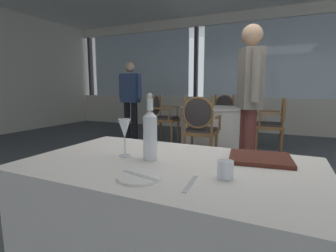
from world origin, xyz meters
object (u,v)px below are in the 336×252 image
at_px(diner_person_0, 130,96).
at_px(side_plate, 140,177).
at_px(water_tumbler, 225,169).
at_px(menu_book, 260,158).
at_px(diner_person_1, 249,95).
at_px(dining_chair_0_0, 275,120).
at_px(dining_chair_0_1, 223,112).
at_px(wine_glass, 125,130).
at_px(dining_chair_0_2, 162,114).
at_px(dining_chair_0_3, 200,124).
at_px(water_bottle, 150,133).

bearing_deg(diner_person_0, side_plate, -145.65).
xyz_separation_m(water_tumbler, menu_book, (0.11, 0.33, -0.03)).
distance_m(water_tumbler, diner_person_1, 1.96).
relative_size(dining_chair_0_0, dining_chair_0_1, 0.97).
relative_size(wine_glass, dining_chair_0_0, 0.22).
xyz_separation_m(wine_glass, diner_person_1, (0.40, 1.83, 0.14)).
relative_size(menu_book, dining_chair_0_2, 0.31).
bearing_deg(side_plate, dining_chair_0_3, 102.47).
bearing_deg(water_bottle, wine_glass, -179.40).
bearing_deg(dining_chair_0_2, dining_chair_0_3, -45.24).
xyz_separation_m(menu_book, dining_chair_0_1, (-1.14, 4.36, -0.20)).
distance_m(wine_glass, diner_person_1, 1.88).
bearing_deg(wine_glass, menu_book, 18.29).
distance_m(wine_glass, water_tumbler, 0.58).
bearing_deg(dining_chair_0_3, dining_chair_0_2, 44.76).
xyz_separation_m(dining_chair_0_2, dining_chair_0_3, (1.12, -1.01, -0.00)).
bearing_deg(side_plate, dining_chair_0_2, 114.79).
xyz_separation_m(side_plate, dining_chair_0_0, (0.40, 3.83, -0.20)).
distance_m(dining_chair_0_3, diner_person_1, 1.08).
height_order(menu_book, dining_chair_0_0, dining_chair_0_0).
relative_size(dining_chair_0_1, diner_person_1, 0.54).
relative_size(water_bottle, menu_book, 1.14).
bearing_deg(dining_chair_0_3, diner_person_0, 59.92).
relative_size(dining_chair_0_1, dining_chair_0_2, 0.99).
xyz_separation_m(water_tumbler, dining_chair_0_2, (-2.03, 3.57, -0.20)).
bearing_deg(wine_glass, dining_chair_0_2, 113.07).
bearing_deg(dining_chair_0_1, dining_chair_0_0, 44.87).
relative_size(menu_book, dining_chair_0_0, 0.32).
bearing_deg(side_plate, wine_glass, 133.78).
height_order(dining_chair_0_1, diner_person_0, diner_person_0).
distance_m(menu_book, dining_chair_0_0, 3.37).
distance_m(side_plate, dining_chair_0_3, 2.78).
bearing_deg(water_bottle, water_tumbler, -15.20).
bearing_deg(water_tumbler, side_plate, -155.63).
xyz_separation_m(wine_glass, dining_chair_0_0, (0.64, 3.58, -0.34)).
height_order(side_plate, menu_book, menu_book).
bearing_deg(side_plate, dining_chair_0_1, 98.44).
bearing_deg(dining_chair_0_0, water_bottle, 79.06).
height_order(dining_chair_0_2, dining_chair_0_3, dining_chair_0_3).
relative_size(menu_book, dining_chair_0_3, 0.30).
distance_m(water_bottle, menu_book, 0.57).
relative_size(wine_glass, diner_person_0, 0.12).
bearing_deg(dining_chair_0_3, dining_chair_0_0, -44.74).
bearing_deg(menu_book, dining_chair_0_2, 115.89).
bearing_deg(diner_person_1, water_tumbler, -107.34).
distance_m(dining_chair_0_0, dining_chair_0_2, 2.12).
height_order(water_bottle, diner_person_1, diner_person_1).
bearing_deg(menu_book, side_plate, -139.41).
distance_m(water_bottle, dining_chair_0_3, 2.52).
xyz_separation_m(dining_chair_0_1, diner_person_0, (-1.68, -1.22, 0.37)).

